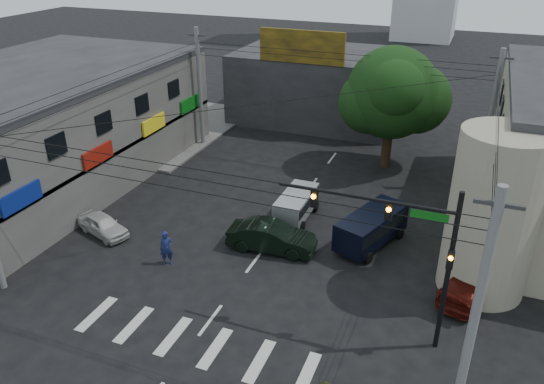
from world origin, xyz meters
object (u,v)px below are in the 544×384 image
Objects in this scene: maroon_sedan at (468,283)px; traffic_officer at (166,248)px; utility_pole_near_right at (475,315)px; street_tree at (392,93)px; utility_pole_far_right at (490,121)px; navy_van at (371,229)px; silver_minivan at (296,206)px; traffic_gantry at (407,239)px; utility_pole_far_left at (200,89)px; white_compact at (103,225)px; dark_sedan at (272,237)px.

traffic_officer is (-14.62, -2.89, 0.27)m from maroon_sedan.
street_tree is at bearing 106.82° from utility_pole_near_right.
navy_van is (-5.23, -10.12, -3.64)m from utility_pole_far_right.
utility_pole_near_right is 2.38× the size of silver_minivan.
navy_van is at bearing -104.61° from silver_minivan.
utility_pole_far_right is at bearing -7.38° from navy_van.
utility_pole_near_right is at bearing -52.58° from traffic_gantry.
utility_pole_far_left is 24.97m from maroon_sedan.
utility_pole_far_right is (2.68, 17.00, -0.23)m from traffic_gantry.
utility_pole_far_left is at bearing 77.26° from navy_van.
traffic_officer is at bearing -68.05° from utility_pole_far_left.
maroon_sedan is (0.00, 7.57, -3.93)m from utility_pole_near_right.
utility_pole_far_right is 11.96m from navy_van.
utility_pole_far_left is 19.09m from navy_van.
white_compact is at bearing 127.12° from navy_van.
traffic_gantry is 1.45× the size of maroon_sedan.
dark_sedan is at bearing 141.89° from utility_pole_near_right.
utility_pole_far_left is at bearing 82.57° from traffic_officer.
utility_pole_far_left is at bearing 51.52° from silver_minivan.
maroon_sedan is (6.50, -13.93, -4.80)m from street_tree.
utility_pole_far_left is 21.00m from utility_pole_far_right.
street_tree is 14.81m from dark_sedan.
traffic_officer is (-4.64, -6.97, 0.12)m from silver_minivan.
dark_sedan is at bearing 6.13° from traffic_officer.
traffic_gantry reaches higher than dark_sedan.
silver_minivan is at bearing -40.77° from white_compact.
traffic_gantry is at bearing -98.94° from utility_pole_far_right.
navy_van reaches higher than silver_minivan.
dark_sedan is 10.10m from maroon_sedan.
traffic_officer is (-11.95, 1.19, -3.89)m from traffic_gantry.
utility_pole_far_right is at bearing -75.89° from maroon_sedan.
navy_van is at bearing -68.10° from dark_sedan.
utility_pole_far_left reaches higher than maroon_sedan.
utility_pole_near_right reaches higher than maroon_sedan.
silver_minivan is (-9.98, -8.85, -3.77)m from utility_pole_far_right.
utility_pole_far_right reaches higher than maroon_sedan.
utility_pole_far_right is 21.85m from traffic_officer.
utility_pole_far_right reaches higher than traffic_officer.
street_tree is at bearing -21.56° from white_compact.
traffic_gantry is at bearing -78.01° from street_tree.
dark_sedan is (-7.42, 4.42, -4.05)m from traffic_gantry.
street_tree is 14.56m from utility_pole_far_left.
maroon_sedan reaches higher than white_compact.
traffic_gantry is 1.40× the size of navy_van.
utility_pole_near_right is at bearing -133.33° from navy_van.
utility_pole_far_left is 2.46× the size of white_compact.
utility_pole_far_left reaches higher than traffic_gantry.
white_compact is (1.40, -14.56, -4.01)m from utility_pole_far_left.
traffic_officer is at bearing 162.25° from utility_pole_near_right.
maroon_sedan is 0.97× the size of navy_van.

